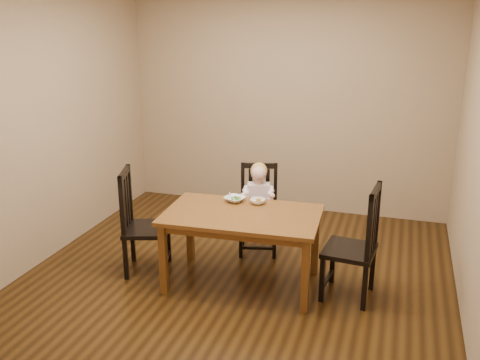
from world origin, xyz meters
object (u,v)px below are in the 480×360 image
(toddler, at_px, (258,200))
(bowl_peas, at_px, (235,199))
(chair_right, at_px, (356,245))
(bowl_veg, at_px, (258,201))
(chair_child, at_px, (258,210))
(dining_table, at_px, (242,221))
(chair_left, at_px, (141,223))

(toddler, height_order, bowl_peas, toddler)
(chair_right, xyz_separation_m, bowl_veg, (-0.95, 0.23, 0.22))
(chair_child, distance_m, bowl_veg, 0.56)
(bowl_peas, bearing_deg, dining_table, -60.22)
(chair_child, relative_size, toddler, 1.78)
(chair_left, relative_size, bowl_peas, 5.49)
(bowl_peas, bearing_deg, chair_right, -10.73)
(chair_right, bearing_deg, bowl_peas, 84.93)
(chair_child, relative_size, bowl_veg, 6.18)
(toddler, bearing_deg, chair_child, -90.00)
(chair_right, bearing_deg, dining_table, 98.56)
(dining_table, bearing_deg, chair_right, 2.90)
(chair_child, bearing_deg, toddler, 90.00)
(chair_child, xyz_separation_m, bowl_veg, (0.12, -0.47, 0.28))
(chair_right, height_order, bowl_veg, chair_right)
(dining_table, height_order, bowl_peas, bowl_peas)
(chair_right, xyz_separation_m, toddler, (-1.06, 0.66, 0.08))
(chair_left, bearing_deg, bowl_veg, 88.49)
(dining_table, distance_m, toddler, 0.71)
(chair_right, relative_size, toddler, 2.00)
(chair_right, relative_size, bowl_peas, 5.58)
(bowl_peas, bearing_deg, chair_child, 77.61)
(chair_left, bearing_deg, chair_right, 74.49)
(dining_table, xyz_separation_m, bowl_veg, (0.07, 0.28, 0.11))
(chair_left, distance_m, bowl_peas, 0.94)
(chair_right, height_order, toddler, chair_right)
(bowl_veg, bearing_deg, bowl_peas, -178.45)
(chair_right, bearing_deg, bowl_veg, 82.12)
(chair_right, bearing_deg, toddler, 63.85)
(chair_right, relative_size, bowl_veg, 6.95)
(chair_right, xyz_separation_m, bowl_peas, (-1.18, 0.22, 0.22))
(chair_right, height_order, bowl_peas, chair_right)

